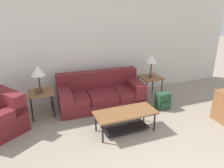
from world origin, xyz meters
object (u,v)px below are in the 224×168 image
(table_lamp_left, at_px, (38,71))
(couch, at_px, (100,94))
(backpack, at_px, (163,101))
(side_table_right, at_px, (150,79))
(table_lamp_right, at_px, (152,59))
(coffee_table, at_px, (125,117))
(side_table_left, at_px, (41,94))

(table_lamp_left, bearing_deg, couch, 0.95)
(backpack, bearing_deg, side_table_right, 87.40)
(couch, height_order, table_lamp_right, table_lamp_right)
(table_lamp_left, height_order, table_lamp_right, same)
(coffee_table, height_order, table_lamp_right, table_lamp_right)
(coffee_table, bearing_deg, side_table_right, 44.07)
(table_lamp_right, bearing_deg, table_lamp_left, 180.00)
(couch, bearing_deg, table_lamp_left, -179.05)
(couch, relative_size, side_table_left, 3.57)
(couch, distance_m, side_table_right, 1.41)
(side_table_right, distance_m, backpack, 0.76)
(backpack, bearing_deg, table_lamp_right, 87.40)
(coffee_table, xyz_separation_m, backpack, (1.27, 0.58, -0.12))
(coffee_table, bearing_deg, couch, 93.81)
(side_table_left, relative_size, table_lamp_left, 0.96)
(couch, xyz_separation_m, side_table_left, (-1.39, -0.02, 0.23))
(coffee_table, relative_size, table_lamp_right, 2.00)
(side_table_left, distance_m, backpack, 2.85)
(table_lamp_left, distance_m, backpack, 2.97)
(table_lamp_left, distance_m, table_lamp_right, 2.78)
(couch, bearing_deg, side_table_right, -0.96)
(couch, distance_m, coffee_table, 1.29)
(coffee_table, height_order, table_lamp_left, table_lamp_left)
(backpack, bearing_deg, coffee_table, -155.57)
(side_table_left, distance_m, table_lamp_left, 0.54)
(table_lamp_left, relative_size, backpack, 1.52)
(side_table_left, bearing_deg, backpack, -13.95)
(coffee_table, bearing_deg, backpack, 24.43)
(couch, bearing_deg, side_table_left, -179.05)
(side_table_left, height_order, table_lamp_right, table_lamp_right)
(table_lamp_right, relative_size, backpack, 1.52)
(side_table_right, xyz_separation_m, table_lamp_right, (0.00, 0.00, 0.54))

